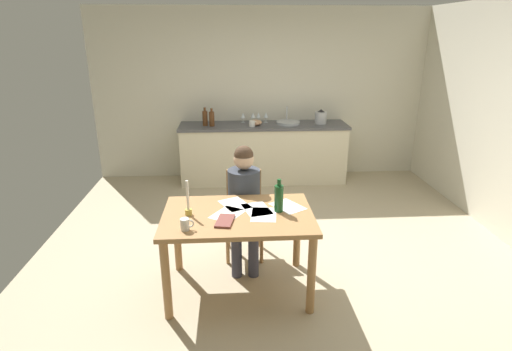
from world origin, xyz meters
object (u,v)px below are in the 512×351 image
object	(u,v)px
coffee_mug	(185,224)
candlestick	(188,205)
wine_glass_back_right	(243,116)
wine_bottle_on_table	(279,198)
teacup_on_counter	(252,124)
chair_at_table	(244,209)
stovetop_kettle	(321,117)
bottle_oil	(205,118)
sink_unit	(288,122)
wine_glass_near_sink	(266,115)
dining_table	(238,225)
bottle_vinegar	(212,119)
person_seated	(244,198)
book_magazine	(225,221)
wine_glass_by_kettle	(258,115)
mixing_bowl	(256,123)
wine_glass_back_left	(253,115)

from	to	relation	value
coffee_mug	candlestick	distance (m)	0.29
coffee_mug	wine_glass_back_right	distance (m)	3.38
wine_bottle_on_table	teacup_on_counter	size ratio (longest dim) A/B	2.37
chair_at_table	stovetop_kettle	bearing A→B (deg)	60.62
wine_glass_back_right	teacup_on_counter	bearing A→B (deg)	-67.23
bottle_oil	sink_unit	bearing A→B (deg)	1.63
wine_glass_near_sink	teacup_on_counter	size ratio (longest dim) A/B	1.24
dining_table	candlestick	size ratio (longest dim) A/B	4.17
wine_bottle_on_table	stovetop_kettle	world-z (taller)	stovetop_kettle
candlestick	sink_unit	bearing A→B (deg)	66.70
coffee_mug	wine_glass_near_sink	distance (m)	3.46
dining_table	bottle_vinegar	bearing A→B (deg)	96.53
candlestick	stovetop_kettle	bearing A→B (deg)	58.84
stovetop_kettle	person_seated	bearing A→B (deg)	-117.90
chair_at_table	teacup_on_counter	xyz separation A→B (m)	(0.20, 2.09, 0.44)
book_magazine	wine_glass_by_kettle	xyz separation A→B (m)	(0.50, 3.21, 0.25)
bottle_oil	chair_at_table	bearing A→B (deg)	-77.21
bottle_vinegar	wine_glass_by_kettle	distance (m)	0.75
chair_at_table	person_seated	world-z (taller)	person_seated
bottle_vinegar	person_seated	bearing A→B (deg)	-80.28
wine_glass_near_sink	wine_glass_back_right	distance (m)	0.36
candlestick	sink_unit	world-z (taller)	sink_unit
book_magazine	mixing_bowl	bearing A→B (deg)	92.41
candlestick	wine_glass_near_sink	xyz separation A→B (m)	(0.92, 3.05, 0.17)
wine_glass_by_kettle	wine_glass_back_right	distance (m)	0.24
dining_table	wine_glass_near_sink	world-z (taller)	wine_glass_near_sink
sink_unit	wine_glass_by_kettle	distance (m)	0.47
chair_at_table	bottle_vinegar	distance (m)	2.25
person_seated	stovetop_kettle	size ratio (longest dim) A/B	5.43
person_seated	bottle_vinegar	size ratio (longest dim) A/B	4.48
dining_table	wine_glass_back_left	xyz separation A→B (m)	(0.30, 3.05, 0.37)
book_magazine	bottle_oil	size ratio (longest dim) A/B	0.90
sink_unit	teacup_on_counter	xyz separation A→B (m)	(-0.56, -0.15, 0.02)
book_magazine	chair_at_table	bearing A→B (deg)	88.13
sink_unit	person_seated	bearing A→B (deg)	-107.64
chair_at_table	mixing_bowl	bearing A→B (deg)	83.31
wine_glass_by_kettle	chair_at_table	bearing A→B (deg)	-97.46
sink_unit	wine_glass_back_left	bearing A→B (deg)	164.58
sink_unit	wine_glass_back_left	world-z (taller)	sink_unit
bottle_oil	wine_glass_back_right	size ratio (longest dim) A/B	1.77
sink_unit	teacup_on_counter	distance (m)	0.58
wine_bottle_on_table	teacup_on_counter	xyz separation A→B (m)	(-0.08, 2.72, 0.07)
wine_bottle_on_table	mixing_bowl	size ratio (longest dim) A/B	1.51
mixing_bowl	sink_unit	bearing A→B (deg)	8.71
wine_glass_by_kettle	dining_table	bearing A→B (deg)	-97.22
wine_glass_by_kettle	wine_bottle_on_table	bearing A→B (deg)	-90.61
teacup_on_counter	bottle_oil	bearing A→B (deg)	170.40
dining_table	stovetop_kettle	size ratio (longest dim) A/B	5.86
chair_at_table	wine_glass_near_sink	bearing A→B (deg)	79.79
dining_table	wine_glass_near_sink	size ratio (longest dim) A/B	8.37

